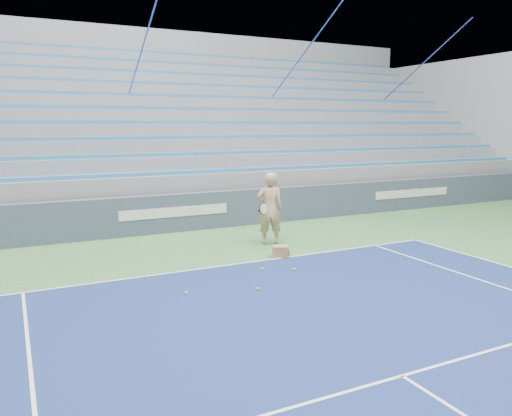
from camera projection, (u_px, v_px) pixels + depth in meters
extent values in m
cube|color=white|center=(228.00, 265.00, 11.01)|extent=(10.97, 0.05, 0.00)
cube|color=white|center=(402.00, 376.00, 6.16)|extent=(8.23, 0.05, 0.00)
cube|color=#3F4A61|center=(173.00, 213.00, 14.46)|extent=(30.00, 0.30, 1.10)
cube|color=white|center=(175.00, 212.00, 14.31)|extent=(3.20, 0.02, 0.28)
cube|color=white|center=(413.00, 193.00, 18.24)|extent=(3.40, 0.02, 0.28)
cube|color=gray|center=(137.00, 194.00, 18.48)|extent=(30.00, 8.50, 1.10)
cube|color=gray|center=(136.00, 172.00, 18.35)|extent=(30.00, 8.50, 0.50)
cube|color=#3377B8|center=(166.00, 173.00, 14.87)|extent=(29.60, 0.42, 0.11)
cube|color=gray|center=(133.00, 158.00, 18.64)|extent=(30.00, 7.65, 0.50)
cube|color=#3377B8|center=(158.00, 155.00, 15.54)|extent=(29.60, 0.42, 0.11)
cube|color=gray|center=(130.00, 144.00, 18.93)|extent=(30.00, 6.80, 0.50)
cube|color=#3377B8|center=(150.00, 138.00, 16.21)|extent=(29.60, 0.42, 0.11)
cube|color=gray|center=(127.00, 131.00, 19.23)|extent=(30.00, 5.95, 0.50)
cube|color=#3377B8|center=(143.00, 122.00, 16.88)|extent=(29.60, 0.42, 0.11)
cube|color=gray|center=(124.00, 118.00, 19.52)|extent=(30.00, 5.10, 0.50)
cube|color=#3377B8|center=(137.00, 108.00, 17.54)|extent=(29.60, 0.42, 0.11)
cube|color=gray|center=(121.00, 105.00, 19.81)|extent=(30.00, 4.25, 0.50)
cube|color=#3377B8|center=(131.00, 95.00, 18.21)|extent=(29.60, 0.42, 0.11)
cube|color=gray|center=(119.00, 93.00, 20.10)|extent=(30.00, 3.40, 0.50)
cube|color=#3377B8|center=(125.00, 82.00, 18.88)|extent=(29.60, 0.42, 0.11)
cube|color=gray|center=(116.00, 81.00, 20.40)|extent=(30.00, 2.55, 0.50)
cube|color=#3377B8|center=(120.00, 71.00, 19.55)|extent=(29.60, 0.42, 0.11)
cube|color=gray|center=(114.00, 69.00, 20.69)|extent=(30.00, 1.70, 0.50)
cube|color=#3377B8|center=(115.00, 60.00, 20.22)|extent=(29.60, 0.42, 0.11)
cube|color=gray|center=(111.00, 58.00, 20.98)|extent=(30.00, 0.85, 0.50)
cube|color=#3377B8|center=(111.00, 50.00, 20.89)|extent=(29.60, 0.42, 0.11)
cube|color=gray|center=(441.00, 125.00, 24.69)|extent=(0.30, 8.80, 6.10)
cube|color=gray|center=(110.00, 111.00, 21.99)|extent=(31.00, 0.40, 7.30)
cylinder|color=#2F4AA7|center=(133.00, 81.00, 17.81)|extent=(0.05, 8.53, 5.04)
cylinder|color=#2F4AA7|center=(279.00, 87.00, 20.43)|extent=(0.05, 8.53, 5.04)
cylinder|color=#2F4AA7|center=(393.00, 91.00, 23.06)|extent=(0.05, 8.53, 5.04)
imported|color=tan|center=(270.00, 209.00, 12.87)|extent=(0.79, 0.65, 1.88)
cylinder|color=black|center=(262.00, 211.00, 12.49)|extent=(0.12, 0.27, 0.08)
cylinder|color=beige|center=(264.00, 209.00, 12.18)|extent=(0.29, 0.16, 0.28)
torus|color=black|center=(264.00, 209.00, 12.18)|extent=(0.31, 0.18, 0.30)
cube|color=#9F774D|center=(280.00, 252.00, 11.71)|extent=(0.44, 0.40, 0.27)
cube|color=#B21E19|center=(283.00, 253.00, 11.58)|extent=(0.27, 0.13, 0.12)
sphere|color=#BADF2D|center=(186.00, 293.00, 9.13)|extent=(0.07, 0.07, 0.07)
sphere|color=#BADF2D|center=(262.00, 269.00, 10.65)|extent=(0.07, 0.07, 0.07)
sphere|color=#BADF2D|center=(294.00, 269.00, 10.61)|extent=(0.07, 0.07, 0.07)
sphere|color=#BADF2D|center=(258.00, 289.00, 9.36)|extent=(0.07, 0.07, 0.07)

